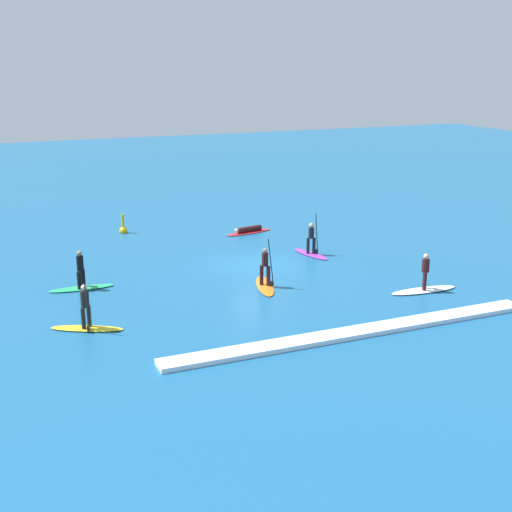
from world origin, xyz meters
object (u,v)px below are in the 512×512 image
surfer_on_purple_board (311,247)px  surfer_on_red_board (249,231)px  surfer_on_yellow_board (86,318)px  surfer_on_white_board (424,283)px  marker_buoy (123,229)px  surfer_on_green_board (81,280)px  surfer_on_orange_board (265,278)px

surfer_on_purple_board → surfer_on_red_board: size_ratio=0.86×
surfer_on_yellow_board → surfer_on_red_board: size_ratio=0.89×
surfer_on_purple_board → surfer_on_red_board: surfer_on_purple_board is taller
surfer_on_white_board → marker_buoy: (-10.01, 15.83, -0.16)m
surfer_on_red_board → surfer_on_green_board: bearing=20.5°
surfer_on_red_board → marker_buoy: size_ratio=2.50×
surfer_on_purple_board → surfer_on_red_board: (-1.24, 5.66, -0.30)m
surfer_on_purple_board → surfer_on_orange_board: (-4.37, -3.91, -0.03)m
surfer_on_white_board → surfer_on_orange_board: bearing=154.7°
surfer_on_orange_board → marker_buoy: bearing=-148.2°
surfer_on_yellow_board → marker_buoy: bearing=99.2°
surfer_on_red_board → marker_buoy: (-6.87, 2.93, 0.07)m
surfer_on_yellow_board → surfer_on_red_board: surfer_on_yellow_board is taller
surfer_on_yellow_board → surfer_on_red_board: bearing=72.1°
surfer_on_yellow_board → surfer_on_green_board: bearing=109.7°
surfer_on_white_board → surfer_on_red_board: (-3.15, 12.91, -0.23)m
surfer_on_green_board → marker_buoy: bearing=69.4°
surfer_on_purple_board → surfer_on_yellow_board: size_ratio=0.96×
surfer_on_red_board → marker_buoy: 7.46m
surfer_on_white_board → surfer_on_yellow_board: 14.67m
surfer_on_red_board → surfer_on_yellow_board: bearing=34.4°
surfer_on_white_board → marker_buoy: 18.73m
surfer_on_yellow_board → surfer_on_purple_board: bearing=51.8°
surfer_on_red_board → surfer_on_purple_board: bearing=91.4°
surfer_on_orange_board → surfer_on_red_board: bearing=177.1°
surfer_on_purple_board → surfer_on_white_board: (1.91, -7.25, -0.08)m
surfer_on_yellow_board → marker_buoy: (4.60, 14.54, -0.26)m
surfer_on_green_board → surfer_on_red_board: size_ratio=0.92×
surfer_on_green_board → marker_buoy: (3.99, 9.58, -0.23)m
surfer_on_green_board → marker_buoy: 10.38m
surfer_on_green_board → surfer_on_red_board: bearing=33.5°
surfer_on_green_board → surfer_on_orange_board: (7.73, -2.92, -0.02)m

